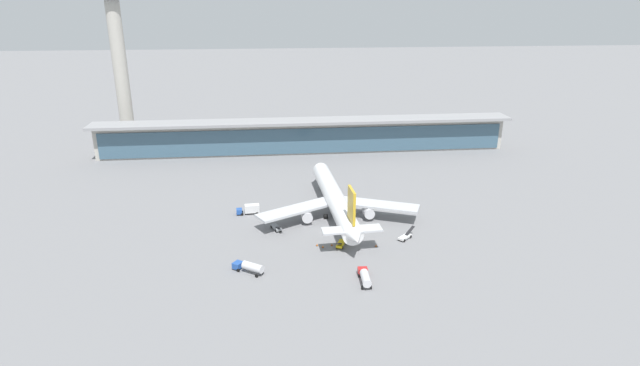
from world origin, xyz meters
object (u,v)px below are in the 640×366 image
object	(u,v)px
service_truck_on_taxiway_blue	(250,209)
safety_cone_alpha	(332,245)
service_truck_near_nose_yellow	(341,244)
service_truck_at_far_stand_blue	(249,267)
control_tower	(118,52)
service_truck_by_tail_red	(365,277)
safety_cone_delta	(376,246)
safety_cone_bravo	(323,246)
service_truck_under_wing_grey	(277,227)
service_truck_mid_apron_white	(405,236)
airliner_on_stand	(335,200)
safety_cone_charlie	(317,245)

from	to	relation	value
service_truck_on_taxiway_blue	safety_cone_alpha	distance (m)	34.48
service_truck_near_nose_yellow	service_truck_on_taxiway_blue	size ratio (longest dim) A/B	0.92
service_truck_at_far_stand_blue	control_tower	world-z (taller)	control_tower
service_truck_by_tail_red	safety_cone_delta	distance (m)	20.12
service_truck_at_far_stand_blue	safety_cone_bravo	world-z (taller)	service_truck_at_far_stand_blue
service_truck_under_wing_grey	service_truck_mid_apron_white	xyz separation A→B (m)	(36.79, -10.05, 0.00)
service_truck_near_nose_yellow	service_truck_mid_apron_white	xyz separation A→B (m)	(19.21, 2.71, 0.00)
airliner_on_stand	safety_cone_bravo	world-z (taller)	airliner_on_stand
safety_cone_bravo	safety_cone_charlie	size ratio (longest dim) A/B	1.00
service_truck_under_wing_grey	safety_cone_delta	distance (m)	30.72
service_truck_at_far_stand_blue	safety_cone_alpha	distance (m)	26.05
safety_cone_alpha	airliner_on_stand	bearing A→B (deg)	80.03
service_truck_on_taxiway_blue	service_truck_by_tail_red	bearing A→B (deg)	-57.87
service_truck_on_taxiway_blue	safety_cone_bravo	size ratio (longest dim) A/B	10.63
service_truck_near_nose_yellow	safety_cone_charlie	distance (m)	6.64
safety_cone_alpha	service_truck_under_wing_grey	bearing A→B (deg)	141.55
service_truck_near_nose_yellow	service_truck_under_wing_grey	size ratio (longest dim) A/B	1.00
safety_cone_alpha	service_truck_mid_apron_white	bearing A→B (deg)	5.34
service_truck_near_nose_yellow	safety_cone_alpha	distance (m)	2.53
airliner_on_stand	safety_cone_alpha	distance (m)	21.75
service_truck_by_tail_red	safety_cone_charlie	distance (m)	23.20
service_truck_on_taxiway_blue	safety_cone_alpha	size ratio (longest dim) A/B	10.63
service_truck_on_taxiway_blue	safety_cone_charlie	xyz separation A→B (m)	(19.31, -24.92, -1.37)
service_truck_at_far_stand_blue	safety_cone_charlie	bearing A→B (deg)	35.52
service_truck_at_far_stand_blue	control_tower	distance (m)	150.79
service_truck_mid_apron_white	service_truck_by_tail_red	bearing A→B (deg)	-125.36
service_truck_under_wing_grey	service_truck_mid_apron_white	bearing A→B (deg)	-15.27
safety_cone_charlie	service_truck_near_nose_yellow	bearing A→B (deg)	-8.61
airliner_on_stand	control_tower	bearing A→B (deg)	131.35
service_truck_by_tail_red	control_tower	bearing A→B (deg)	122.27
service_truck_mid_apron_white	safety_cone_bravo	xyz separation A→B (m)	(-24.25, -2.93, -0.49)
service_truck_at_far_stand_blue	safety_cone_charlie	world-z (taller)	service_truck_at_far_stand_blue
control_tower	safety_cone_alpha	xyz separation A→B (m)	(82.95, -119.19, -42.08)
service_truck_by_tail_red	safety_cone_bravo	bearing A→B (deg)	112.12
service_truck_on_taxiway_blue	safety_cone_delta	world-z (taller)	service_truck_on_taxiway_blue
service_truck_near_nose_yellow	safety_cone_alpha	xyz separation A→B (m)	(-2.39, 0.69, -0.49)
service_truck_under_wing_grey	safety_cone_bravo	size ratio (longest dim) A/B	9.74
service_truck_at_far_stand_blue	safety_cone_alpha	bearing A→B (deg)	29.65
service_truck_under_wing_grey	service_truck_at_far_stand_blue	world-z (taller)	service_truck_at_far_stand_blue
service_truck_near_nose_yellow	service_truck_on_taxiway_blue	distance (m)	36.61
service_truck_mid_apron_white	airliner_on_stand	bearing A→B (deg)	133.72
service_truck_by_tail_red	safety_cone_alpha	size ratio (longest dim) A/B	12.41
service_truck_under_wing_grey	safety_cone_bravo	xyz separation A→B (m)	(12.55, -12.98, -0.49)
airliner_on_stand	service_truck_by_tail_red	bearing A→B (deg)	-87.56
airliner_on_stand	service_truck_on_taxiway_blue	distance (m)	27.75
safety_cone_alpha	safety_cone_delta	xyz separation A→B (m)	(12.18, -1.88, 0.00)
control_tower	safety_cone_delta	xyz separation A→B (m)	(95.13, -121.07, -42.08)
service_truck_by_tail_red	control_tower	world-z (taller)	control_tower
service_truck_by_tail_red	service_truck_at_far_stand_blue	world-z (taller)	same
service_truck_on_taxiway_blue	control_tower	world-z (taller)	control_tower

